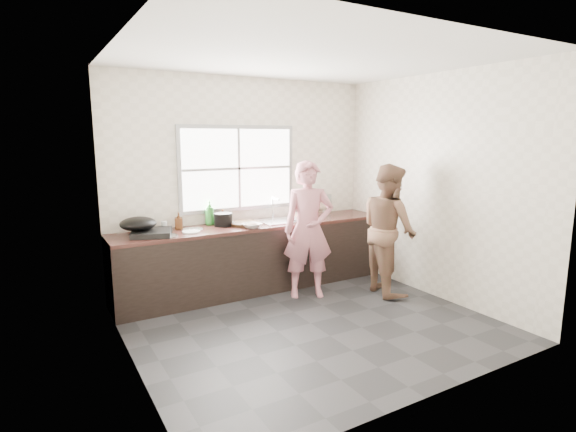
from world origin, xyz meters
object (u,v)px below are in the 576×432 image
wok (138,224)px  pot_lid_right (192,230)px  person_side (389,229)px  bottle_brown_short (223,217)px  plate_food (191,232)px  woman (308,234)px  black_pot (223,220)px  dish_rack (314,205)px  bowl_crabs (298,218)px  burner (152,233)px  bowl_mince (252,226)px  pot_lid_left (167,236)px  bottle_brown_tall (179,221)px  bottle_green (210,213)px  glass_jar (164,225)px  bowl_held (308,219)px  cutting_board (245,224)px

wok → pot_lid_right: 0.63m
person_side → bottle_brown_short: 2.10m
plate_food → woman: bearing=-19.1°
black_pot → dish_rack: bearing=3.1°
woman → bowl_crabs: 0.51m
burner → bowl_mince: bearing=-8.6°
bowl_mince → pot_lid_left: (-1.03, 0.05, -0.02)m
bottle_brown_tall → dish_rack: bearing=-0.5°
bottle_brown_tall → wok: bearing=-165.9°
bottle_green → burner: bottle_green is taller
plate_food → wok: 0.59m
bowl_crabs → glass_jar: bearing=169.8°
bottle_brown_tall → wok: 0.51m
woman → bottle_brown_short: woman is taller
plate_food → bottle_brown_tall: size_ratio=1.09×
bottle_brown_short → pot_lid_right: 0.52m
bowl_crabs → bottle_brown_short: bearing=161.9°
woman → glass_jar: bearing=176.3°
bowl_mince → dish_rack: dish_rack is taller
person_side → bottle_brown_tall: 2.58m
dish_rack → glass_jar: bearing=-176.7°
bowl_mince → bottle_brown_short: (-0.20, 0.44, 0.05)m
bottle_brown_short → burner: size_ratio=0.38×
dish_rack → pot_lid_right: (-1.81, -0.12, -0.14)m
bottle_green → bottle_brown_short: (0.18, 0.00, -0.07)m
bottle_green → glass_jar: 0.58m
bowl_crabs → woman: bearing=-106.5°
woman → bottle_green: (-0.97, 0.78, 0.23)m
bowl_crabs → pot_lid_right: 1.41m
person_side → wok: bearing=83.5°
woman → black_pot: bearing=166.9°
glass_jar → pot_lid_left: 0.40m
person_side → burner: 2.85m
black_pot → burner: bearing=-173.2°
glass_jar → burner: glass_jar is taller
woman → wok: size_ratio=3.91×
bowl_held → wok: size_ratio=0.46×
black_pot → pot_lid_right: (-0.41, -0.05, -0.08)m
black_pot → bottle_brown_tall: size_ratio=1.22×
cutting_board → dish_rack: bearing=8.0°
person_side → plate_food: 2.42m
bowl_crabs → pot_lid_left: bowl_crabs is taller
black_pot → glass_jar: (-0.69, 0.16, -0.03)m
glass_jar → burner: size_ratio=0.24×
plate_food → burner: size_ratio=0.48×
cutting_board → bottle_brown_short: (-0.20, 0.24, 0.06)m
black_pot → wok: size_ratio=0.57×
dish_rack → pot_lid_right: bearing=-170.6°
wok → dish_rack: 2.43m
bowl_mince → burner: 1.17m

